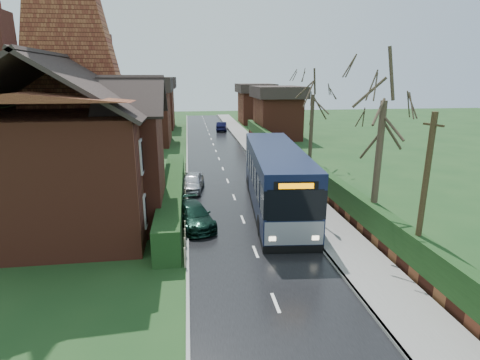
{
  "coord_description": "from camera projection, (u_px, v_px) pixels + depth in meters",
  "views": [
    {
      "loc": [
        -2.8,
        -17.21,
        7.69
      ],
      "look_at": [
        0.09,
        3.8,
        1.8
      ],
      "focal_mm": 28.0,
      "sensor_mm": 36.0,
      "label": 1
    }
  ],
  "objects": [
    {
      "name": "front_hedge",
      "position": [
        173.0,
        193.0,
        22.9
      ],
      "size": [
        1.2,
        16.0,
        1.6
      ],
      "primitive_type": "cube",
      "color": "black",
      "rests_on": "ground"
    },
    {
      "name": "road",
      "position": [
        228.0,
        181.0,
        28.4
      ],
      "size": [
        6.0,
        100.0,
        0.02
      ],
      "primitive_type": "cube",
      "color": "black",
      "rests_on": "ground"
    },
    {
      "name": "kerb_right",
      "position": [
        267.0,
        179.0,
        28.78
      ],
      "size": [
        0.12,
        100.0,
        0.14
      ],
      "primitive_type": "cube",
      "color": "gray",
      "rests_on": "ground"
    },
    {
      "name": "bus_stop_sign",
      "position": [
        326.0,
        195.0,
        19.03
      ],
      "size": [
        0.15,
        0.43,
        2.82
      ],
      "rotation": [
        0.0,
        0.0,
        -0.22
      ],
      "color": "slate",
      "rests_on": "ground"
    },
    {
      "name": "car_green",
      "position": [
        194.0,
        215.0,
        19.83
      ],
      "size": [
        2.56,
        4.29,
        1.17
      ],
      "primitive_type": "imported",
      "rotation": [
        0.0,
        0.0,
        0.24
      ],
      "color": "black",
      "rests_on": "ground"
    },
    {
      "name": "telegraph_pole",
      "position": [
        423.0,
        198.0,
        13.96
      ],
      "size": [
        0.3,
        0.82,
        6.5
      ],
      "rotation": [
        0.0,
        0.0,
        0.28
      ],
      "color": "#2E2514",
      "rests_on": "ground"
    },
    {
      "name": "ground",
      "position": [
        248.0,
        234.0,
        18.85
      ],
      "size": [
        140.0,
        140.0,
        0.0
      ],
      "primitive_type": "plane",
      "color": "#27471E",
      "rests_on": "ground"
    },
    {
      "name": "brick_house",
      "position": [
        83.0,
        137.0,
        21.09
      ],
      "size": [
        9.3,
        14.6,
        10.3
      ],
      "color": "maroon",
      "rests_on": "ground"
    },
    {
      "name": "tree_right_far",
      "position": [
        313.0,
        90.0,
        32.0
      ],
      "size": [
        4.57,
        4.57,
        8.83
      ],
      "color": "#382C21",
      "rests_on": "ground"
    },
    {
      "name": "picket_fence",
      "position": [
        185.0,
        198.0,
        23.09
      ],
      "size": [
        0.1,
        16.0,
        0.9
      ],
      "primitive_type": null,
      "color": "gray",
      "rests_on": "ground"
    },
    {
      "name": "pavement",
      "position": [
        282.0,
        178.0,
        28.94
      ],
      "size": [
        2.5,
        100.0,
        0.14
      ],
      "primitive_type": "cube",
      "color": "slate",
      "rests_on": "ground"
    },
    {
      "name": "car_silver",
      "position": [
        192.0,
        182.0,
        25.95
      ],
      "size": [
        1.97,
        3.79,
        1.23
      ],
      "primitive_type": "imported",
      "rotation": [
        0.0,
        0.0,
        -0.15
      ],
      "color": "silver",
      "rests_on": "ground"
    },
    {
      "name": "tree_house_side",
      "position": [
        60.0,
        87.0,
        30.4
      ],
      "size": [
        4.02,
        4.02,
        9.13
      ],
      "color": "#3C2B23",
      "rests_on": "ground"
    },
    {
      "name": "car_distant",
      "position": [
        222.0,
        126.0,
        54.51
      ],
      "size": [
        1.9,
        4.12,
        1.31
      ],
      "primitive_type": "imported",
      "rotation": [
        0.0,
        0.0,
        3.01
      ],
      "color": "black",
      "rests_on": "ground"
    },
    {
      "name": "right_wall_hedge",
      "position": [
        302.0,
        166.0,
        28.89
      ],
      "size": [
        0.6,
        50.0,
        1.8
      ],
      "color": "maroon",
      "rests_on": "ground"
    },
    {
      "name": "kerb_left",
      "position": [
        187.0,
        182.0,
        27.98
      ],
      "size": [
        0.12,
        100.0,
        0.1
      ],
      "primitive_type": "cube",
      "color": "gray",
      "rests_on": "ground"
    },
    {
      "name": "bus",
      "position": [
        276.0,
        179.0,
        22.06
      ],
      "size": [
        3.85,
        12.32,
        3.68
      ],
      "rotation": [
        0.0,
        0.0,
        -0.09
      ],
      "color": "#0E1632",
      "rests_on": "ground"
    },
    {
      "name": "tree_right_near",
      "position": [
        385.0,
        90.0,
        16.74
      ],
      "size": [
        4.39,
        4.39,
        9.48
      ],
      "color": "#3B3022",
      "rests_on": "ground"
    }
  ]
}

